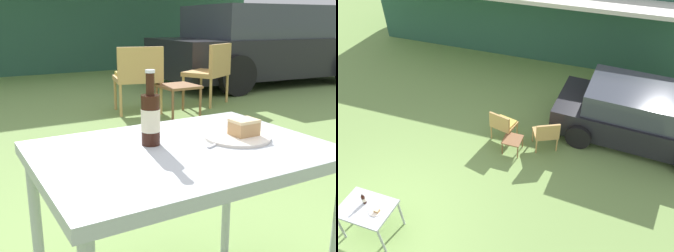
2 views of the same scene
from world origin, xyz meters
TOP-DOWN VIEW (x-y plane):
  - cabin_building at (0.86, 9.63)m, footprint 11.59×5.33m
  - parked_car at (4.45, 4.45)m, footprint 4.10×2.26m
  - wicker_chair_cushioned at (1.40, 3.29)m, footprint 0.65×0.59m
  - wicker_chair_plain at (2.48, 3.27)m, footprint 0.70×0.67m
  - garden_side_table at (1.76, 2.94)m, footprint 0.43×0.44m
  - patio_table at (0.00, 0.00)m, footprint 0.95×0.68m
  - cake_on_plate at (0.23, -0.01)m, footprint 0.23×0.23m
  - cola_bottle_near at (-0.08, 0.08)m, footprint 0.06×0.06m
  - fork at (0.14, -0.02)m, footprint 0.15×0.07m

SIDE VIEW (x-z plane):
  - garden_side_table at x=1.76m, z-range 0.14..0.51m
  - wicker_chair_cushioned at x=1.40m, z-range 0.07..0.89m
  - wicker_chair_plain at x=2.48m, z-range 0.07..0.89m
  - patio_table at x=0.00m, z-range 0.28..0.98m
  - parked_car at x=4.45m, z-range -0.03..1.34m
  - fork at x=0.14m, z-range 0.70..0.71m
  - cake_on_plate at x=0.23m, z-range 0.69..0.76m
  - cola_bottle_near at x=-0.08m, z-range 0.67..0.92m
  - cabin_building at x=0.86m, z-range 0.01..2.87m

